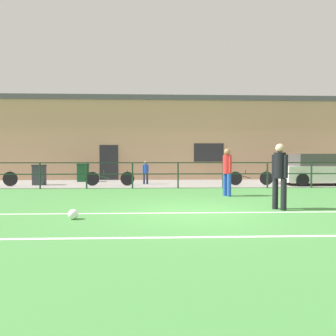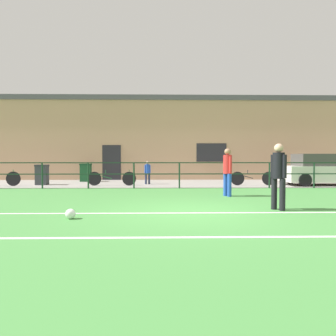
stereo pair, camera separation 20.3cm
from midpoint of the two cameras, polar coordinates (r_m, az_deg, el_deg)
name	(u,v)px [view 2 (the right image)]	position (r m, az deg, el deg)	size (l,w,h in m)	color
ground	(193,213)	(7.87, 5.35, -8.17)	(60.00, 44.00, 0.04)	#478C42
field_line_touchline	(194,213)	(7.74, 5.46, -8.17)	(36.00, 0.11, 0.00)	white
field_line_hash	(208,237)	(5.48, 8.34, -12.41)	(36.00, 0.11, 0.00)	white
pavement_strip	(177,183)	(16.27, 1.94, -2.82)	(48.00, 5.00, 0.02)	gray
perimeter_fence	(179,171)	(13.74, 2.51, -0.62)	(36.07, 0.07, 1.15)	#193823
clubhouse_facade	(174,139)	(19.95, 1.37, 5.38)	(28.00, 2.56, 5.10)	tan
player_goalkeeper	(278,172)	(8.56, 20.19, -0.75)	(0.30, 0.42, 1.72)	black
player_striker	(227,169)	(11.12, 11.34, -0.21)	(0.29, 0.43, 1.67)	blue
soccer_ball_match	(70,214)	(7.26, -16.63, -8.04)	(0.22, 0.22, 0.22)	white
spectator_child	(148,171)	(15.67, -3.39, -0.56)	(0.30, 0.20, 1.16)	#232D4C
parked_car_red	(324,170)	(16.98, 26.88, -0.37)	(3.97, 1.80, 1.51)	silver
bicycle_parked_1	(253,178)	(15.59, 15.65, -1.81)	(2.17, 0.04, 0.75)	black
bicycle_parked_2	(112,178)	(15.10, -9.88, -1.87)	(2.32, 0.04, 0.75)	black
trash_bin_0	(86,172)	(17.92, -14.49, -0.79)	(0.60, 0.51, 1.00)	#194C28
trash_bin_1	(42,175)	(16.44, -21.72, -1.13)	(0.57, 0.48, 0.99)	#33383D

